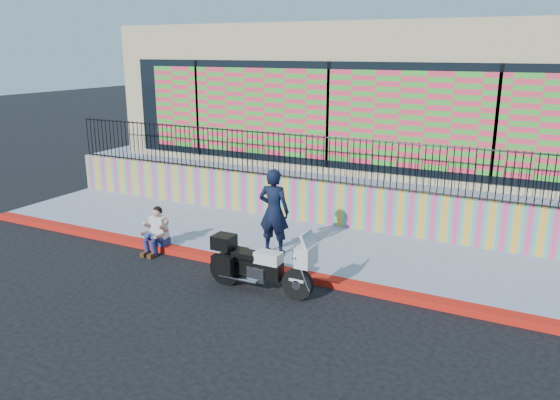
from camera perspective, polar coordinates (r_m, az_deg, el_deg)
The scene contains 10 objects.
ground at distance 11.81m, azimuth -2.94°, elevation -7.22°, with size 90.00×90.00×0.00m, color black.
red_curb at distance 11.78m, azimuth -2.95°, elevation -6.88°, with size 16.00×0.30×0.15m, color red.
sidewalk at distance 13.13m, azimuth 0.65°, elevation -4.44°, with size 16.00×3.00×0.15m, color #8E94AA.
mural_wall at distance 14.33m, azimuth 3.51°, elevation -0.13°, with size 16.00×0.20×1.10m, color #E83D7C.
metal_fence at distance 14.06m, azimuth 3.58°, elevation 4.38°, with size 15.80×0.04×1.20m, color black, non-canonical shape.
elevated_platform at distance 19.00m, azimuth 9.70°, elevation 3.36°, with size 16.00×10.00×1.25m, color #8E94AA.
storefront_building at distance 18.43m, azimuth 9.86°, elevation 11.23°, with size 14.00×8.06×4.00m.
police_motorcycle at distance 10.60m, azimuth -2.22°, elevation -6.61°, with size 2.18×0.72×1.36m.
police_officer at distance 12.00m, azimuth -0.64°, elevation -1.19°, with size 0.70×0.46×1.92m, color black.
seated_man at distance 12.85m, azimuth -12.93°, elevation -3.55°, with size 0.54×0.71×1.06m.
Camera 1 is at (5.48, -9.41, 4.56)m, focal length 35.00 mm.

